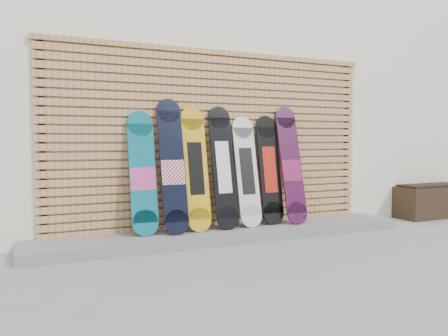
{
  "coord_description": "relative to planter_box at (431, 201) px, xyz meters",
  "views": [
    {
      "loc": [
        -2.27,
        -4.05,
        1.17
      ],
      "look_at": [
        -0.15,
        0.75,
        0.85
      ],
      "focal_mm": 35.0,
      "sensor_mm": 36.0,
      "label": 1
    }
  ],
  "objects": [
    {
      "name": "snowboard_0",
      "position": [
        -4.48,
        0.02,
        0.56
      ],
      "size": [
        0.3,
        0.3,
        1.4
      ],
      "color": "#0C697A",
      "rests_on": "concrete_step"
    },
    {
      "name": "planter_box",
      "position": [
        0.0,
        0.0,
        0.0
      ],
      "size": [
        1.14,
        0.47,
        0.51
      ],
      "color": "black",
      "rests_on": "ground"
    },
    {
      "name": "concrete_step",
      "position": [
        -3.5,
        -0.1,
        -0.19
      ],
      "size": [
        4.6,
        0.7,
        0.12
      ],
      "primitive_type": "cube",
      "color": "gray",
      "rests_on": "ground"
    },
    {
      "name": "snowboard_6",
      "position": [
        -2.55,
        -0.03,
        0.61
      ],
      "size": [
        0.29,
        0.4,
        1.51
      ],
      "color": "black",
      "rests_on": "concrete_step"
    },
    {
      "name": "snowboard_5",
      "position": [
        -2.84,
        0.02,
        0.56
      ],
      "size": [
        0.29,
        0.29,
        1.39
      ],
      "color": "black",
      "rests_on": "concrete_step"
    },
    {
      "name": "snowboard_4",
      "position": [
        -3.18,
        -0.0,
        0.55
      ],
      "size": [
        0.29,
        0.33,
        1.37
      ],
      "color": "silver",
      "rests_on": "concrete_step"
    },
    {
      "name": "snowboard_3",
      "position": [
        -3.5,
        -0.01,
        0.61
      ],
      "size": [
        0.28,
        0.35,
        1.48
      ],
      "color": "black",
      "rests_on": "concrete_step"
    },
    {
      "name": "snowboard_1",
      "position": [
        -4.15,
        -0.03,
        0.63
      ],
      "size": [
        0.29,
        0.38,
        1.55
      ],
      "color": "black",
      "rests_on": "concrete_step"
    },
    {
      "name": "building",
      "position": [
        -2.85,
        2.72,
        1.55
      ],
      "size": [
        12.0,
        5.0,
        3.6
      ],
      "primitive_type": "cube",
      "color": "white",
      "rests_on": "ground"
    },
    {
      "name": "slat_wall",
      "position": [
        -3.5,
        0.19,
        0.96
      ],
      "size": [
        4.26,
        0.08,
        2.29
      ],
      "color": "#BA824D",
      "rests_on": "ground"
    },
    {
      "name": "ground",
      "position": [
        -3.35,
        -0.78,
        -0.25
      ],
      "size": [
        80.0,
        80.0,
        0.0
      ],
      "primitive_type": "plane",
      "color": "gray",
      "rests_on": "ground"
    },
    {
      "name": "snowboard_2",
      "position": [
        -3.85,
        0.0,
        0.6
      ],
      "size": [
        0.29,
        0.33,
        1.47
      ],
      "color": "gold",
      "rests_on": "concrete_step"
    }
  ]
}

